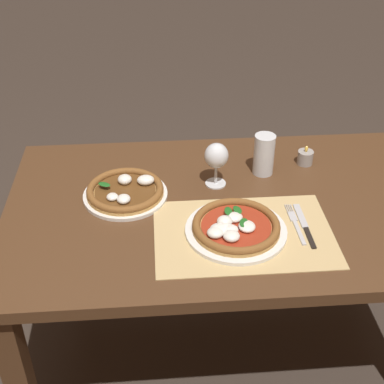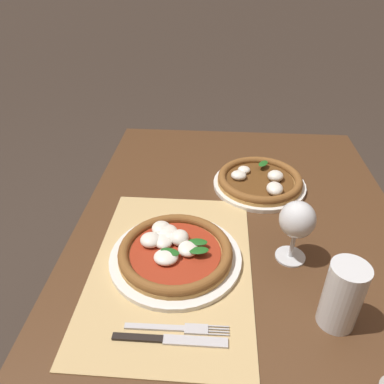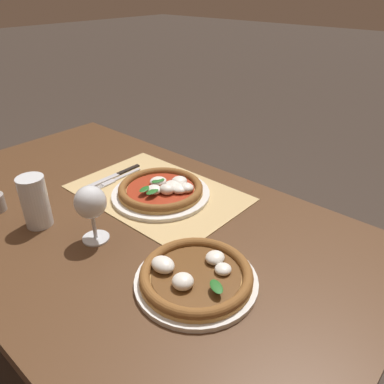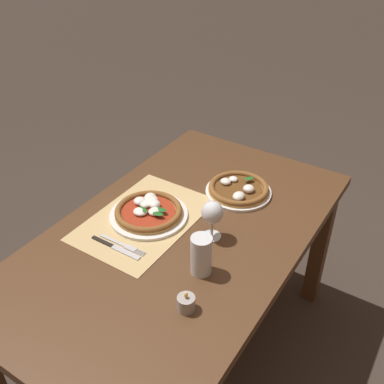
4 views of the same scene
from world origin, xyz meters
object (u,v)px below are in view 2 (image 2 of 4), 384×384
Objects in this scene: wine_glass at (297,222)px; knife at (170,340)px; pizza_far at (260,181)px; fork at (178,328)px; pint_glass at (342,297)px; pizza_near at (175,252)px.

wine_glass is 0.36m from knife.
pizza_far is at bearing -170.74° from wine_glass.
fork is (0.22, -0.24, -0.10)m from wine_glass.
wine_glass is 1.07× the size of pint_glass.
fork is at bearing -81.74° from pint_glass.
pizza_far is 1.28× the size of knife.
pint_glass is 0.72× the size of fork.
knife is (0.22, 0.02, -0.02)m from pizza_near.
wine_glass is 0.34m from fork.
pizza_far is at bearing 146.27° from pizza_near.
knife is (0.03, -0.01, 0.00)m from fork.
fork is at bearing 7.93° from pizza_near.
pint_glass reaches higher than knife.
wine_glass is (0.30, 0.05, 0.09)m from pizza_far.
pint_glass is at bearing 102.45° from knife.
pizza_far is 1.38× the size of fork.
knife reaches higher than fork.
fork is (0.52, -0.19, -0.01)m from pizza_far.
pizza_near reaches higher than knife.
wine_glass is at bearing -160.48° from pint_glass.
knife is (0.07, -0.31, -0.06)m from pint_glass.
pint_glass is 0.31m from fork.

